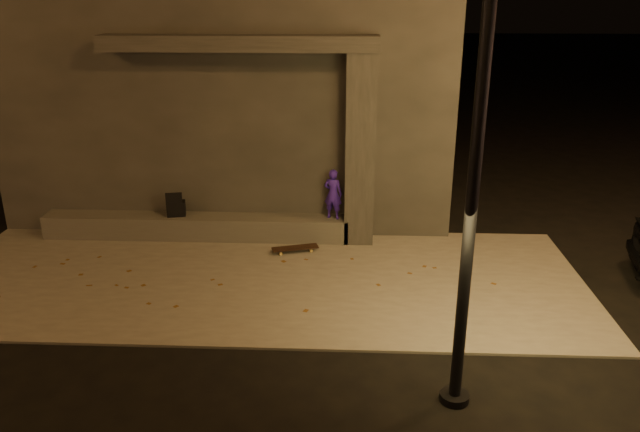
{
  "coord_description": "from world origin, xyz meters",
  "views": [
    {
      "loc": [
        1.47,
        -7.6,
        4.76
      ],
      "look_at": [
        1.03,
        2.0,
        1.18
      ],
      "focal_mm": 35.0,
      "sensor_mm": 36.0,
      "label": 1
    }
  ],
  "objects_px": {
    "column": "(360,151)",
    "skateboard": "(295,248)",
    "skateboarder": "(333,194)",
    "street_lamp_0": "(486,48)",
    "backpack": "(176,207)"
  },
  "relations": [
    {
      "from": "column",
      "to": "street_lamp_0",
      "type": "bearing_deg",
      "value": -77.34
    },
    {
      "from": "skateboarder",
      "to": "skateboard",
      "type": "height_order",
      "value": "skateboarder"
    },
    {
      "from": "backpack",
      "to": "street_lamp_0",
      "type": "xyz_separation_m",
      "value": [
        4.69,
        -4.95,
        3.5
      ]
    },
    {
      "from": "skateboard",
      "to": "skateboarder",
      "type": "bearing_deg",
      "value": 26.61
    },
    {
      "from": "column",
      "to": "skateboard",
      "type": "bearing_deg",
      "value": -151.32
    },
    {
      "from": "skateboarder",
      "to": "backpack",
      "type": "bearing_deg",
      "value": 18.49
    },
    {
      "from": "column",
      "to": "street_lamp_0",
      "type": "distance_m",
      "value": 5.58
    },
    {
      "from": "skateboarder",
      "to": "skateboard",
      "type": "distance_m",
      "value": 1.28
    },
    {
      "from": "column",
      "to": "skateboarder",
      "type": "height_order",
      "value": "column"
    },
    {
      "from": "skateboard",
      "to": "street_lamp_0",
      "type": "xyz_separation_m",
      "value": [
        2.3,
        -4.3,
        4.05
      ]
    },
    {
      "from": "column",
      "to": "street_lamp_0",
      "type": "relative_size",
      "value": 0.49
    },
    {
      "from": "skateboard",
      "to": "street_lamp_0",
      "type": "height_order",
      "value": "street_lamp_0"
    },
    {
      "from": "backpack",
      "to": "street_lamp_0",
      "type": "height_order",
      "value": "street_lamp_0"
    },
    {
      "from": "column",
      "to": "skateboard",
      "type": "height_order",
      "value": "column"
    },
    {
      "from": "column",
      "to": "skateboard",
      "type": "xyz_separation_m",
      "value": [
        -1.19,
        -0.65,
        -1.72
      ]
    }
  ]
}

